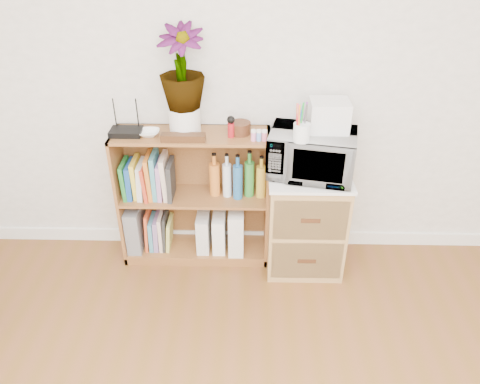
{
  "coord_description": "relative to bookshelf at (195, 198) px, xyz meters",
  "views": [
    {
      "loc": [
        0.02,
        -0.56,
        2.17
      ],
      "look_at": [
        -0.04,
        1.95,
        0.62
      ],
      "focal_mm": 35.0,
      "sensor_mm": 36.0,
      "label": 1
    }
  ],
  "objects": [
    {
      "name": "potted_plant",
      "position": [
        -0.03,
        0.02,
        0.89
      ],
      "size": [
        0.27,
        0.27,
        0.49
      ],
      "primitive_type": "imported",
      "color": "#387B31",
      "rests_on": "plant_pot"
    },
    {
      "name": "paint_jars",
      "position": [
        0.42,
        -0.09,
        0.5
      ],
      "size": [
        0.12,
        0.04,
        0.06
      ],
      "primitive_type": "cube",
      "color": "pink",
      "rests_on": "bookshelf"
    },
    {
      "name": "kokeshi_doll",
      "position": [
        0.25,
        -0.04,
        0.52
      ],
      "size": [
        0.04,
        0.04,
        0.09
      ],
      "primitive_type": "cylinder",
      "color": "maroon",
      "rests_on": "bookshelf"
    },
    {
      "name": "lower_books",
      "position": [
        -0.27,
        0.0,
        -0.28
      ],
      "size": [
        0.19,
        0.19,
        0.29
      ],
      "color": "#D24E25",
      "rests_on": "bookshelf"
    },
    {
      "name": "microwave",
      "position": [
        0.75,
        -0.08,
        0.39
      ],
      "size": [
        0.58,
        0.45,
        0.29
      ],
      "primitive_type": "imported",
      "rotation": [
        0.0,
        0.0,
        -0.2
      ],
      "color": "silver",
      "rests_on": "wicker_unit"
    },
    {
      "name": "cookbooks",
      "position": [
        -0.29,
        0.0,
        0.16
      ],
      "size": [
        0.34,
        0.2,
        0.31
      ],
      "color": "#1F772D",
      "rests_on": "bookshelf"
    },
    {
      "name": "pen_cup",
      "position": [
        0.66,
        -0.2,
        0.58
      ],
      "size": [
        0.1,
        0.1,
        0.11
      ],
      "primitive_type": "cylinder",
      "color": "white",
      "rests_on": "microwave"
    },
    {
      "name": "magazine_holder_mid",
      "position": [
        0.16,
        -0.01,
        -0.27
      ],
      "size": [
        0.09,
        0.22,
        0.27
      ],
      "primitive_type": "cube",
      "color": "white",
      "rests_on": "bookshelf"
    },
    {
      "name": "wicker_unit",
      "position": [
        0.75,
        -0.08,
        -0.12
      ],
      "size": [
        0.5,
        0.45,
        0.7
      ],
      "primitive_type": "cube",
      "color": "#9E7542",
      "rests_on": "ground"
    },
    {
      "name": "router",
      "position": [
        -0.4,
        -0.02,
        0.49
      ],
      "size": [
        0.19,
        0.13,
        0.04
      ],
      "primitive_type": "cube",
      "color": "black",
      "rests_on": "bookshelf"
    },
    {
      "name": "file_box",
      "position": [
        -0.43,
        0.0,
        -0.24
      ],
      "size": [
        0.1,
        0.26,
        0.33
      ],
      "primitive_type": "cube",
      "color": "slate",
      "rests_on": "bookshelf"
    },
    {
      "name": "magazine_holder_left",
      "position": [
        0.05,
        -0.01,
        -0.27
      ],
      "size": [
        0.09,
        0.22,
        0.27
      ],
      "primitive_type": "cube",
      "color": "silver",
      "rests_on": "bookshelf"
    },
    {
      "name": "plant_pot",
      "position": [
        -0.03,
        0.02,
        0.56
      ],
      "size": [
        0.19,
        0.19,
        0.17
      ],
      "primitive_type": "cylinder",
      "color": "silver",
      "rests_on": "bookshelf"
    },
    {
      "name": "magazine_holder_right",
      "position": [
        0.28,
        -0.01,
        -0.24
      ],
      "size": [
        0.1,
        0.26,
        0.33
      ],
      "primitive_type": "cube",
      "color": "silver",
      "rests_on": "bookshelf"
    },
    {
      "name": "trinket_box",
      "position": [
        -0.03,
        -0.1,
        0.5
      ],
      "size": [
        0.27,
        0.07,
        0.04
      ],
      "primitive_type": "cube",
      "color": "#321B0D",
      "rests_on": "bookshelf"
    },
    {
      "name": "small_appliance",
      "position": [
        0.84,
        -0.04,
        0.62
      ],
      "size": [
        0.23,
        0.19,
        0.18
      ],
      "primitive_type": "cube",
      "color": "silver",
      "rests_on": "microwave"
    },
    {
      "name": "wooden_bowl",
      "position": [
        0.31,
        0.01,
        0.51
      ],
      "size": [
        0.13,
        0.13,
        0.08
      ],
      "primitive_type": "cylinder",
      "color": "#341B0E",
      "rests_on": "bookshelf"
    },
    {
      "name": "liquor_bottles",
      "position": [
        0.29,
        0.0,
        0.18
      ],
      "size": [
        0.38,
        0.07,
        0.32
      ],
      "color": "orange",
      "rests_on": "bookshelf"
    },
    {
      "name": "white_bowl",
      "position": [
        -0.25,
        -0.03,
        0.49
      ],
      "size": [
        0.13,
        0.13,
        0.03
      ],
      "primitive_type": "imported",
      "color": "white",
      "rests_on": "bookshelf"
    },
    {
      "name": "bookshelf",
      "position": [
        0.0,
        0.0,
        0.0
      ],
      "size": [
        1.0,
        0.3,
        0.95
      ],
      "primitive_type": "cube",
      "color": "brown",
      "rests_on": "ground"
    },
    {
      "name": "skirting_board",
      "position": [
        0.35,
        0.14,
        -0.42
      ],
      "size": [
        4.0,
        0.02,
        0.1
      ],
      "primitive_type": "cube",
      "color": "white",
      "rests_on": "ground"
    }
  ]
}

